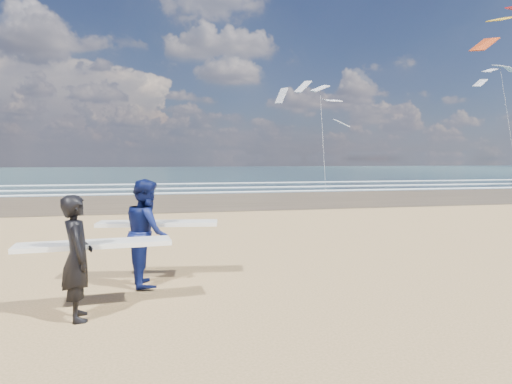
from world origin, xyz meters
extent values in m
cube|color=#473B25|center=(20.00, 18.00, 0.01)|extent=(220.00, 12.00, 0.01)
cube|color=#1B323B|center=(20.00, 72.00, 0.01)|extent=(220.00, 100.00, 0.02)
cube|color=white|center=(20.00, 22.80, 0.05)|extent=(220.00, 0.50, 0.05)
cube|color=white|center=(20.00, 27.50, 0.05)|extent=(220.00, 0.50, 0.05)
cube|color=white|center=(20.00, 34.00, 0.05)|extent=(220.00, 0.50, 0.05)
imported|color=black|center=(-0.56, -0.39, 0.88)|extent=(0.55, 0.72, 1.76)
cube|color=white|center=(-0.36, -0.04, 1.00)|extent=(2.23, 0.69, 0.07)
imported|color=#0D164A|center=(0.38, 1.21, 0.95)|extent=(0.82, 1.00, 1.90)
cube|color=white|center=(0.58, 1.56, 1.06)|extent=(2.25, 0.85, 0.07)
cube|color=slate|center=(12.47, 23.13, 0.05)|extent=(0.12, 0.12, 0.10)
camera|label=1|loc=(0.47, -7.08, 2.26)|focal=32.00mm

